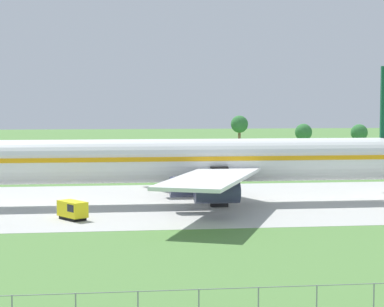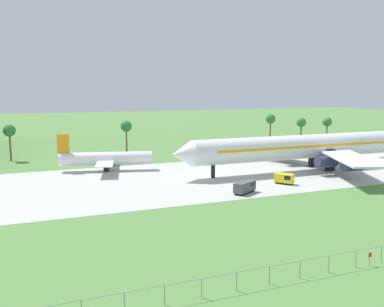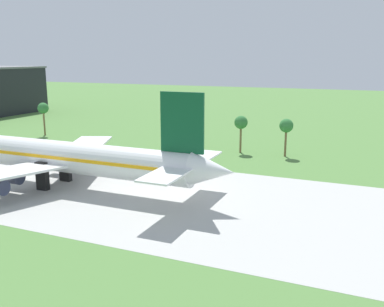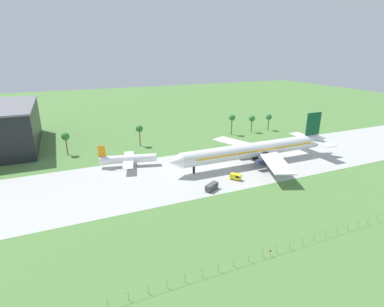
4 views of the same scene
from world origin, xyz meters
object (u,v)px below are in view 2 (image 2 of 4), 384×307
object	(u,v)px
jet_airliner	(317,146)
catering_van	(285,178)
baggage_tug	(245,187)
no_stopping_sign	(370,258)
regional_aircraft	(105,159)

from	to	relation	value
jet_airliner	catering_van	distance (m)	22.10
baggage_tug	no_stopping_sign	size ratio (longest dim) A/B	3.54
baggage_tug	catering_van	size ratio (longest dim) A/B	1.32
jet_airliner	no_stopping_sign	world-z (taller)	jet_airliner
jet_airliner	catering_van	xyz separation A→B (m)	(-17.92, -11.98, -4.90)
jet_airliner	baggage_tug	distance (m)	34.56
regional_aircraft	jet_airliner	bearing A→B (deg)	-19.61
catering_van	jet_airliner	bearing A→B (deg)	33.77
regional_aircraft	no_stopping_sign	xyz separation A→B (m)	(18.08, -72.12, -2.13)
jet_airliner	no_stopping_sign	xyz separation A→B (m)	(-34.00, -53.57, -5.11)
catering_van	baggage_tug	bearing A→B (deg)	-161.63
jet_airliner	baggage_tug	size ratio (longest dim) A/B	13.47
jet_airliner	regional_aircraft	world-z (taller)	jet_airliner
regional_aircraft	baggage_tug	xyz separation A→B (m)	(21.87, -34.62, -1.88)
regional_aircraft	no_stopping_sign	distance (m)	74.39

